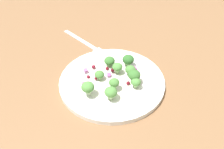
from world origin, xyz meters
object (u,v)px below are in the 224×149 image
object	(u,v)px
broccoli_floret_0	(130,70)
broccoli_floret_2	(128,60)
fork	(86,43)
broccoli_floret_1	(111,92)
plate	(112,80)

from	to	relation	value
broccoli_floret_0	broccoli_floret_2	size ratio (longest dim) A/B	0.88
fork	broccoli_floret_1	bearing A→B (deg)	75.92
broccoli_floret_0	broccoli_floret_1	xyz separation A→B (cm)	(8.17, 4.19, 0.37)
broccoli_floret_1	broccoli_floret_2	bearing A→B (deg)	-142.32
broccoli_floret_1	broccoli_floret_0	bearing A→B (deg)	-152.84
broccoli_floret_1	fork	distance (cm)	25.44
broccoli_floret_2	broccoli_floret_0	bearing A→B (deg)	63.03
plate	broccoli_floret_1	bearing A→B (deg)	55.94
broccoli_floret_0	broccoli_floret_2	distance (cm)	3.92
plate	broccoli_floret_0	world-z (taller)	broccoli_floret_0
plate	broccoli_floret_1	distance (cm)	7.06
broccoli_floret_1	plate	bearing A→B (deg)	-124.06
plate	fork	distance (cm)	19.20
broccoli_floret_1	fork	xyz separation A→B (cm)	(-6.14, -24.48, -3.16)
plate	broccoli_floret_0	bearing A→B (deg)	164.34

